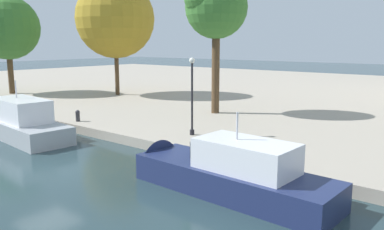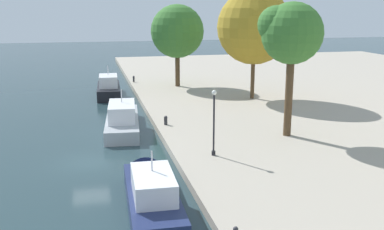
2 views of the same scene
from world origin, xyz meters
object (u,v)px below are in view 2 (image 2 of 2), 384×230
at_px(tree_1, 289,32).
at_px(mooring_bollard_1, 166,120).
at_px(motor_yacht_1, 122,120).
at_px(lamp_post, 214,121).
at_px(motor_yacht_2, 151,195).
at_px(tree_0, 178,31).
at_px(motor_yacht_0, 109,89).
at_px(tree_2, 254,26).
at_px(mooring_bollard_0, 134,79).

bearing_deg(tree_1, mooring_bollard_1, -121.37).
xyz_separation_m(motor_yacht_1, lamp_post, (10.60, 5.24, 2.25)).
relative_size(motor_yacht_2, tree_0, 0.94).
height_order(motor_yacht_1, mooring_bollard_1, motor_yacht_1).
xyz_separation_m(motor_yacht_0, mooring_bollard_1, (17.22, 3.91, 0.26)).
bearing_deg(tree_2, motor_yacht_0, -119.22).
bearing_deg(lamp_post, tree_0, 173.42).
bearing_deg(tree_1, tree_0, -171.41).
xyz_separation_m(mooring_bollard_1, tree_0, (-18.41, 4.87, 6.44)).
bearing_deg(motor_yacht_0, motor_yacht_2, -176.04).
relative_size(tree_0, tree_1, 1.00).
bearing_deg(mooring_bollard_1, tree_1, 58.63).
bearing_deg(motor_yacht_0, lamp_post, -164.84).
relative_size(tree_0, tree_2, 0.87).
height_order(mooring_bollard_0, tree_0, tree_0).
bearing_deg(motor_yacht_0, tree_1, -148.33).
distance_m(motor_yacht_2, tree_2, 28.16).
height_order(motor_yacht_1, tree_0, tree_0).
xyz_separation_m(motor_yacht_1, tree_0, (-16.40, 8.36, 6.71)).
distance_m(motor_yacht_0, mooring_bollard_1, 17.66).
xyz_separation_m(motor_yacht_2, tree_0, (-32.53, 8.13, 6.83)).
xyz_separation_m(mooring_bollard_1, tree_1, (5.14, 8.43, 7.53)).
relative_size(motor_yacht_2, tree_1, 0.93).
bearing_deg(mooring_bollard_0, motor_yacht_1, -8.61).
bearing_deg(tree_2, mooring_bollard_0, -140.36).
relative_size(motor_yacht_0, tree_2, 0.78).
height_order(motor_yacht_1, motor_yacht_2, motor_yacht_1).
relative_size(motor_yacht_1, tree_2, 0.95).
relative_size(motor_yacht_1, tree_1, 1.09).
relative_size(motor_yacht_0, tree_1, 0.89).
relative_size(mooring_bollard_0, lamp_post, 0.19).
relative_size(mooring_bollard_0, tree_0, 0.08).
relative_size(tree_1, tree_2, 0.87).
relative_size(motor_yacht_1, motor_yacht_2, 1.17).
distance_m(motor_yacht_1, tree_0, 19.59).
xyz_separation_m(motor_yacht_2, mooring_bollard_0, (-36.77, 2.90, 0.43)).
distance_m(motor_yacht_1, mooring_bollard_1, 4.03).
bearing_deg(mooring_bollard_1, motor_yacht_0, -167.21).
relative_size(motor_yacht_1, mooring_bollard_0, 13.14).
relative_size(motor_yacht_0, lamp_post, 2.03).
distance_m(lamp_post, tree_0, 27.54).
distance_m(mooring_bollard_0, mooring_bollard_1, 22.66).
height_order(motor_yacht_2, mooring_bollard_0, motor_yacht_2).
height_order(motor_yacht_0, tree_0, tree_0).
bearing_deg(tree_0, motor_yacht_2, -14.04).
xyz_separation_m(motor_yacht_1, tree_1, (7.15, 11.91, 7.80)).
bearing_deg(tree_1, motor_yacht_0, -151.11).
distance_m(motor_yacht_2, mooring_bollard_0, 36.89).
xyz_separation_m(tree_0, tree_2, (9.59, 6.23, 0.96)).
bearing_deg(tree_0, motor_yacht_1, -27.00).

